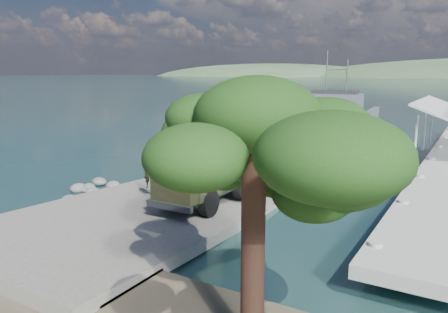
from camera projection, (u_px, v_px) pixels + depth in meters
ground at (160, 212)px, 23.13m from camera, size 1400.00×1400.00×0.00m
boat_ramp at (147, 213)px, 22.24m from camera, size 10.00×18.00×0.50m
shoreline_rocks at (86, 194)px, 26.66m from camera, size 3.20×5.60×0.90m
landing_craft at (313, 137)px, 43.76m from camera, size 11.76×36.04×10.54m
military_truck at (219, 164)px, 23.67m from camera, size 2.80×8.29×3.82m
soldier at (150, 179)px, 24.42m from camera, size 0.79×0.71×1.82m
overhang_tree at (244, 155)px, 10.62m from camera, size 7.36×6.78×6.68m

